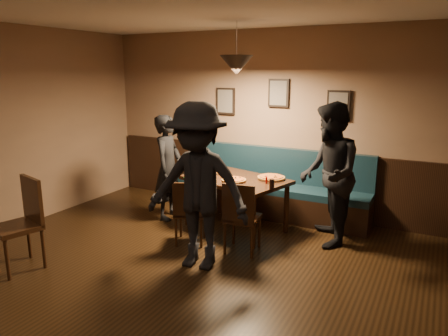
% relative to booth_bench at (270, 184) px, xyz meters
% --- Properties ---
extents(floor, '(7.00, 7.00, 0.00)m').
position_rel_booth_bench_xyz_m(floor, '(0.00, -3.20, -0.50)').
color(floor, black).
rests_on(floor, ground).
extents(wall_back, '(6.00, 0.00, 6.00)m').
position_rel_booth_bench_xyz_m(wall_back, '(0.00, 0.30, 0.90)').
color(wall_back, '#8C704F').
rests_on(wall_back, ground).
extents(wainscot, '(5.88, 0.06, 1.00)m').
position_rel_booth_bench_xyz_m(wainscot, '(0.00, 0.27, 0.00)').
color(wainscot, black).
rests_on(wainscot, ground).
extents(booth_bench, '(3.00, 0.60, 1.00)m').
position_rel_booth_bench_xyz_m(booth_bench, '(0.00, 0.00, 0.00)').
color(booth_bench, '#0F232D').
rests_on(booth_bench, ground).
extents(picture_left, '(0.32, 0.04, 0.42)m').
position_rel_booth_bench_xyz_m(picture_left, '(-0.90, 0.27, 1.20)').
color(picture_left, black).
rests_on(picture_left, wall_back).
extents(picture_center, '(0.32, 0.04, 0.42)m').
position_rel_booth_bench_xyz_m(picture_center, '(0.00, 0.27, 1.35)').
color(picture_center, black).
rests_on(picture_center, wall_back).
extents(picture_right, '(0.32, 0.04, 0.42)m').
position_rel_booth_bench_xyz_m(picture_right, '(0.90, 0.27, 1.20)').
color(picture_right, black).
rests_on(picture_right, wall_back).
extents(pendant_lamp, '(0.44, 0.44, 0.25)m').
position_rel_booth_bench_xyz_m(pendant_lamp, '(-0.21, -0.75, 1.75)').
color(pendant_lamp, black).
rests_on(pendant_lamp, ceiling).
extents(dining_table, '(1.55, 1.21, 0.74)m').
position_rel_booth_bench_xyz_m(dining_table, '(-0.21, -0.75, -0.13)').
color(dining_table, black).
rests_on(dining_table, floor).
extents(chair_near_left, '(0.49, 0.49, 0.84)m').
position_rel_booth_bench_xyz_m(chair_near_left, '(-0.51, -1.46, -0.08)').
color(chair_near_left, black).
rests_on(chair_near_left, floor).
extents(chair_near_right, '(0.45, 0.45, 0.90)m').
position_rel_booth_bench_xyz_m(chair_near_right, '(0.20, -1.38, -0.05)').
color(chair_near_right, '#33130E').
rests_on(chair_near_right, floor).
extents(diner_left, '(0.47, 0.62, 1.56)m').
position_rel_booth_bench_xyz_m(diner_left, '(-1.30, -0.80, 0.28)').
color(diner_left, black).
rests_on(diner_left, floor).
extents(diner_right, '(0.96, 1.07, 1.82)m').
position_rel_booth_bench_xyz_m(diner_right, '(1.04, -0.65, 0.41)').
color(diner_right, black).
rests_on(diner_right, floor).
extents(diner_front, '(1.27, 0.81, 1.87)m').
position_rel_booth_bench_xyz_m(diner_front, '(-0.07, -1.98, 0.43)').
color(diner_front, black).
rests_on(diner_front, floor).
extents(pizza_a, '(0.34, 0.34, 0.04)m').
position_rel_booth_bench_xyz_m(pizza_a, '(-0.62, -0.60, 0.25)').
color(pizza_a, orange).
rests_on(pizza_a, dining_table).
extents(pizza_b, '(0.43, 0.43, 0.04)m').
position_rel_booth_bench_xyz_m(pizza_b, '(-0.16, -0.91, 0.25)').
color(pizza_b, '#BF8424').
rests_on(pizza_b, dining_table).
extents(pizza_c, '(0.45, 0.45, 0.04)m').
position_rel_booth_bench_xyz_m(pizza_c, '(0.24, -0.57, 0.26)').
color(pizza_c, orange).
rests_on(pizza_c, dining_table).
extents(soda_glass, '(0.08, 0.08, 0.14)m').
position_rel_booth_bench_xyz_m(soda_glass, '(0.44, -1.05, 0.30)').
color(soda_glass, black).
rests_on(soda_glass, dining_table).
extents(tabasco_bottle, '(0.03, 0.03, 0.11)m').
position_rel_booth_bench_xyz_m(tabasco_bottle, '(0.27, -0.82, 0.29)').
color(tabasco_bottle, '#9F0605').
rests_on(tabasco_bottle, dining_table).
extents(napkin_a, '(0.17, 0.17, 0.01)m').
position_rel_booth_bench_xyz_m(napkin_a, '(-0.80, -0.54, 0.24)').
color(napkin_a, '#1C6B21').
rests_on(napkin_a, dining_table).
extents(napkin_b, '(0.16, 0.16, 0.01)m').
position_rel_booth_bench_xyz_m(napkin_b, '(-0.76, -1.02, 0.24)').
color(napkin_b, '#20782D').
rests_on(napkin_b, dining_table).
extents(cutlery_set, '(0.18, 0.08, 0.00)m').
position_rel_booth_bench_xyz_m(cutlery_set, '(-0.19, -1.14, 0.24)').
color(cutlery_set, silver).
rests_on(cutlery_set, dining_table).
extents(cafe_chair_far, '(0.56, 0.56, 1.03)m').
position_rel_booth_bench_xyz_m(cafe_chair_far, '(-1.82, -2.98, 0.01)').
color(cafe_chair_far, black).
rests_on(cafe_chair_far, floor).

